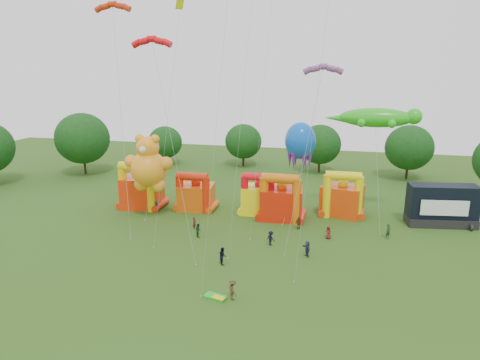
% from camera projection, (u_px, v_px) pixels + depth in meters
% --- Properties ---
extents(ground, '(160.00, 160.00, 0.00)m').
position_uv_depth(ground, '(187.00, 316.00, 36.26)').
color(ground, '#314E16').
rests_on(ground, ground).
extents(tree_ring, '(122.32, 124.41, 12.07)m').
position_uv_depth(tree_ring, '(174.00, 244.00, 35.50)').
color(tree_ring, '#352314').
rests_on(tree_ring, ground).
extents(bouncy_castle_0, '(6.28, 5.32, 7.25)m').
position_uv_depth(bouncy_castle_0, '(141.00, 190.00, 63.89)').
color(bouncy_castle_0, red).
rests_on(bouncy_castle_0, ground).
extents(bouncy_castle_1, '(5.60, 4.73, 5.89)m').
position_uv_depth(bouncy_castle_1, '(196.00, 195.00, 63.09)').
color(bouncy_castle_1, '#D44D0B').
rests_on(bouncy_castle_1, ground).
extents(bouncy_castle_2, '(4.98, 4.08, 6.27)m').
position_uv_depth(bouncy_castle_2, '(259.00, 198.00, 61.20)').
color(bouncy_castle_2, yellow).
rests_on(bouncy_castle_2, ground).
extents(bouncy_castle_3, '(6.02, 4.98, 6.79)m').
position_uv_depth(bouncy_castle_3, '(281.00, 201.00, 59.00)').
color(bouncy_castle_3, red).
rests_on(bouncy_castle_3, ground).
extents(bouncy_castle_4, '(6.32, 5.51, 6.73)m').
position_uv_depth(bouncy_castle_4, '(342.00, 198.00, 60.48)').
color(bouncy_castle_4, red).
rests_on(bouncy_castle_4, ground).
extents(stage_trailer, '(9.13, 4.49, 5.53)m').
position_uv_depth(stage_trailer, '(442.00, 206.00, 56.78)').
color(stage_trailer, black).
rests_on(stage_trailer, ground).
extents(teddy_bear_kite, '(6.86, 4.87, 11.98)m').
position_uv_depth(teddy_bear_kite, '(149.00, 166.00, 57.78)').
color(teddy_bear_kite, orange).
rests_on(teddy_bear_kite, ground).
extents(gecko_kite, '(13.01, 10.95, 15.24)m').
position_uv_depth(gecko_kite, '(377.00, 150.00, 57.43)').
color(gecko_kite, green).
rests_on(gecko_kite, ground).
extents(octopus_kite, '(4.29, 8.03, 13.24)m').
position_uv_depth(octopus_kite, '(297.00, 163.00, 59.27)').
color(octopus_kite, blue).
rests_on(octopus_kite, ground).
extents(parafoil_kites, '(29.47, 11.94, 28.81)m').
position_uv_depth(parafoil_kites, '(192.00, 144.00, 48.10)').
color(parafoil_kites, red).
rests_on(parafoil_kites, ground).
extents(diamond_kites, '(19.59, 20.96, 39.30)m').
position_uv_depth(diamond_kites, '(242.00, 104.00, 44.53)').
color(diamond_kites, red).
rests_on(diamond_kites, ground).
extents(folded_kite_bundle, '(2.19, 1.48, 0.31)m').
position_uv_depth(folded_kite_bundle, '(216.00, 297.00, 39.03)').
color(folded_kite_bundle, green).
rests_on(folded_kite_bundle, ground).
extents(spectator_0, '(0.92, 0.74, 1.64)m').
position_uv_depth(spectator_0, '(156.00, 206.00, 62.35)').
color(spectator_0, '#272741').
rests_on(spectator_0, ground).
extents(spectator_1, '(0.50, 0.65, 1.61)m').
position_uv_depth(spectator_1, '(194.00, 223.00, 55.69)').
color(spectator_1, '#531718').
rests_on(spectator_1, ground).
extents(spectator_2, '(1.05, 1.08, 1.76)m').
position_uv_depth(spectator_2, '(198.00, 230.00, 53.07)').
color(spectator_2, '#173920').
rests_on(spectator_2, ground).
extents(spectator_3, '(1.31, 1.17, 1.77)m').
position_uv_depth(spectator_3, '(271.00, 238.00, 50.56)').
color(spectator_3, black).
rests_on(spectator_3, ground).
extents(spectator_4, '(1.10, 0.88, 1.75)m').
position_uv_depth(spectator_4, '(299.00, 223.00, 55.62)').
color(spectator_4, '#44351B').
rests_on(spectator_4, ground).
extents(spectator_5, '(1.28, 1.73, 1.82)m').
position_uv_depth(spectator_5, '(307.00, 249.00, 47.53)').
color(spectator_5, '#2A2D47').
rests_on(spectator_5, ground).
extents(spectator_6, '(0.96, 0.87, 1.65)m').
position_uv_depth(spectator_6, '(328.00, 233.00, 52.44)').
color(spectator_6, maroon).
rests_on(spectator_6, ground).
extents(spectator_7, '(0.79, 0.79, 1.85)m').
position_uv_depth(spectator_7, '(388.00, 231.00, 52.61)').
color(spectator_7, '#173A1F').
rests_on(spectator_7, ground).
extents(spectator_8, '(1.09, 1.16, 1.90)m').
position_uv_depth(spectator_8, '(223.00, 256.00, 45.70)').
color(spectator_8, black).
rests_on(spectator_8, ground).
extents(spectator_9, '(1.35, 1.43, 1.95)m').
position_uv_depth(spectator_9, '(233.00, 290.00, 38.65)').
color(spectator_9, '#42311A').
rests_on(spectator_9, ground).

